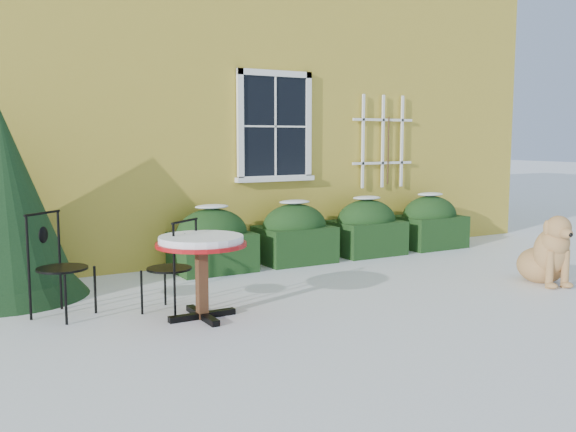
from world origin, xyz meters
TOP-DOWN VIEW (x-y plane):
  - ground at (0.00, 0.00)m, footprint 80.00×80.00m
  - house at (0.00, 7.00)m, footprint 12.40×8.40m
  - hedge_row at (1.65, 2.55)m, footprint 4.95×0.80m
  - evergreen_shrub at (-2.92, 2.37)m, footprint 1.83×1.83m
  - bistro_table at (-1.31, 0.44)m, footprint 0.90×0.90m
  - patio_chair_near at (-1.48, 0.81)m, footprint 0.60×0.60m
  - patio_chair_far at (-2.54, 1.24)m, footprint 0.66×0.66m
  - dog at (3.00, -0.25)m, footprint 0.74×0.96m

SIDE VIEW (x-z plane):
  - ground at x=0.00m, z-range 0.00..0.00m
  - dog at x=3.00m, z-range -0.09..0.81m
  - hedge_row at x=1.65m, z-range -0.05..0.86m
  - patio_chair_near at x=-1.48m, z-range 0.00..0.98m
  - patio_chair_far at x=-2.54m, z-range 0.00..1.06m
  - bistro_table at x=-1.31m, z-range 0.28..1.12m
  - evergreen_shrub at x=-2.92m, z-range -0.22..2.00m
  - house at x=0.00m, z-range 0.02..6.42m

